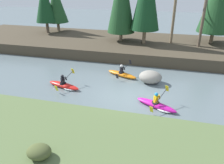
{
  "coord_description": "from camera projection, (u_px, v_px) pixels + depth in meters",
  "views": [
    {
      "loc": [
        2.13,
        -12.94,
        7.27
      ],
      "look_at": [
        -1.42,
        0.81,
        0.55
      ],
      "focal_mm": 35.0,
      "sensor_mm": 36.0,
      "label": 1
    }
  ],
  "objects": [
    {
      "name": "riverbank_far",
      "position": [
        147.0,
        47.0,
        23.91
      ],
      "size": [
        44.0,
        9.37,
        1.09
      ],
      "color": "#473D2D",
      "rests_on": "ground"
    },
    {
      "name": "kayaker_trailing",
      "position": [
        65.0,
        85.0,
        16.02
      ],
      "size": [
        2.78,
        2.04,
        1.2
      ],
      "rotation": [
        0.0,
        0.0,
        -0.26
      ],
      "color": "red",
      "rests_on": "ground"
    },
    {
      "name": "riverbank_near",
      "position": [
        107.0,
        149.0,
        9.84
      ],
      "size": [
        44.0,
        5.5,
        0.64
      ],
      "color": "#5B7042",
      "rests_on": "ground"
    },
    {
      "name": "bare_tree_upstream",
      "position": [
        175.0,
        11.0,
        22.0
      ],
      "size": [
        3.78,
        3.73,
        6.88
      ],
      "color": "#7A664C",
      "rests_on": "riverbank_far"
    },
    {
      "name": "kayaker_lead",
      "position": [
        158.0,
        105.0,
        13.5
      ],
      "size": [
        2.71,
        1.96,
        1.2
      ],
      "rotation": [
        0.0,
        0.0,
        -0.42
      ],
      "color": "#C61999",
      "rests_on": "ground"
    },
    {
      "name": "boulder_midstream",
      "position": [
        150.0,
        77.0,
        16.65
      ],
      "size": [
        1.74,
        1.36,
        0.98
      ],
      "color": "gray",
      "rests_on": "ground"
    },
    {
      "name": "kayaker_middle",
      "position": [
        122.0,
        74.0,
        17.91
      ],
      "size": [
        2.73,
        1.98,
        1.2
      ],
      "rotation": [
        0.0,
        0.0,
        -0.39
      ],
      "color": "orange",
      "rests_on": "ground"
    },
    {
      "name": "shrub_clump_third",
      "position": [
        39.0,
        152.0,
        8.86
      ],
      "size": [
        1.02,
        0.85,
        0.56
      ],
      "color": "#4C562D",
      "rests_on": "riverbank_near"
    },
    {
      "name": "bare_tree_mid_upstream",
      "position": [
        205.0,
        11.0,
        20.64
      ],
      "size": [
        3.98,
        3.93,
        7.25
      ],
      "color": "brown",
      "rests_on": "riverbank_far"
    },
    {
      "name": "conifer_tree_left",
      "position": [
        56.0,
        3.0,
        27.06
      ],
      "size": [
        2.71,
        2.71,
        5.8
      ],
      "color": "#7A664C",
      "rests_on": "riverbank_far"
    },
    {
      "name": "conifer_tree_far_left",
      "position": [
        44.0,
        2.0,
        26.18
      ],
      "size": [
        2.49,
        2.49,
        5.96
      ],
      "color": "brown",
      "rests_on": "riverbank_far"
    },
    {
      "name": "ground_plane",
      "position": [
        129.0,
        96.0,
        14.91
      ],
      "size": [
        90.0,
        90.0,
        0.0
      ],
      "primitive_type": "plane",
      "color": "slate"
    }
  ]
}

